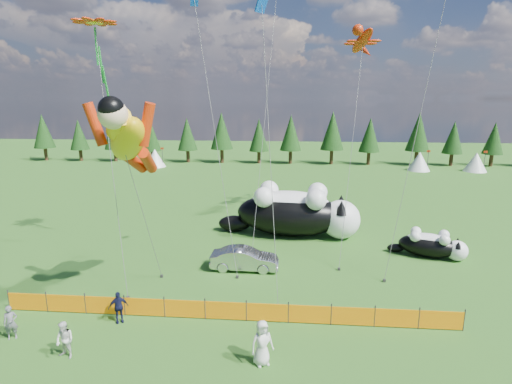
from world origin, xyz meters
TOP-DOWN VIEW (x-y plane):
  - ground at (0.00, 0.00)m, footprint 160.00×160.00m
  - safety_fence at (0.00, -3.00)m, footprint 22.06×0.06m
  - tree_line at (0.00, 45.00)m, footprint 90.00×4.00m
  - festival_tents at (11.00, 40.00)m, footprint 50.00×3.20m
  - cat_large at (3.49, 9.66)m, footprint 11.07×4.74m
  - cat_small at (12.52, 5.99)m, footprint 4.92×2.88m
  - car at (0.24, 2.91)m, footprint 4.22×1.49m
  - spectator_a at (-9.21, -5.30)m, footprint 0.68×0.60m
  - spectator_b at (-6.08, -6.40)m, footprint 0.88×0.67m
  - spectator_c at (-5.04, -3.60)m, footprint 1.02×0.86m
  - spectator_e at (1.97, -6.11)m, footprint 1.10×0.95m
  - superhero_kite at (-4.47, -2.41)m, footprint 6.32×7.05m
  - gecko_kite at (8.28, 12.85)m, footprint 4.03×12.54m
  - flower_kite at (-8.45, 3.59)m, footprint 4.59×6.68m
  - diamond_kite_a at (-3.07, 6.43)m, footprint 3.81×5.48m
  - diamond_kite_c at (1.49, 0.32)m, footprint 1.62×3.95m
  - diamond_kite_d at (1.63, 12.69)m, footprint 1.75×8.66m

SIDE VIEW (x-z plane):
  - ground at x=0.00m, z-range 0.00..0.00m
  - safety_fence at x=0.00m, z-range -0.05..1.05m
  - car at x=0.24m, z-range 0.00..1.39m
  - spectator_c at x=-5.04m, z-range 0.00..1.55m
  - spectator_a at x=-9.21m, z-range 0.00..1.56m
  - spectator_b at x=-6.08m, z-range 0.00..1.60m
  - cat_small at x=12.52m, z-range -0.05..1.78m
  - spectator_e at x=1.97m, z-range 0.00..1.89m
  - festival_tents at x=11.00m, z-range 0.00..2.80m
  - cat_large at x=3.49m, z-range -0.10..3.90m
  - tree_line at x=0.00m, z-range 0.00..8.00m
  - superhero_kite at x=-4.47m, z-range 2.99..14.13m
  - diamond_kite_c at x=1.49m, z-range 6.45..22.18m
  - flower_kite at x=-8.45m, z-range 6.69..22.37m
  - gecko_kite at x=8.28m, z-range 5.91..23.48m
  - diamond_kite_a at x=-3.07m, z-range 6.59..24.14m
  - diamond_kite_d at x=1.63m, z-range 7.18..27.45m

